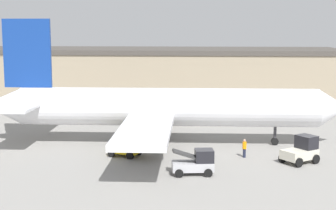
{
  "coord_description": "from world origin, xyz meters",
  "views": [
    {
      "loc": [
        3.28,
        -48.3,
        11.23
      ],
      "look_at": [
        0.0,
        0.0,
        3.78
      ],
      "focal_mm": 55.0,
      "sensor_mm": 36.0,
      "label": 1
    }
  ],
  "objects_px": {
    "ground_crew_worker": "(244,148)",
    "airplane": "(158,107)",
    "belt_loader_truck": "(196,163)",
    "pushback_tug": "(302,151)",
    "baggage_tug": "(127,146)"
  },
  "relations": [
    {
      "from": "ground_crew_worker",
      "to": "airplane",
      "type": "bearing_deg",
      "value": 52.14
    },
    {
      "from": "airplane",
      "to": "belt_loader_truck",
      "type": "relative_size",
      "value": 10.7
    },
    {
      "from": "pushback_tug",
      "to": "baggage_tug",
      "type": "bearing_deg",
      "value": 138.81
    },
    {
      "from": "airplane",
      "to": "baggage_tug",
      "type": "distance_m",
      "value": 6.12
    },
    {
      "from": "ground_crew_worker",
      "to": "pushback_tug",
      "type": "height_order",
      "value": "pushback_tug"
    },
    {
      "from": "baggage_tug",
      "to": "belt_loader_truck",
      "type": "relative_size",
      "value": 0.9
    },
    {
      "from": "airplane",
      "to": "baggage_tug",
      "type": "bearing_deg",
      "value": -114.68
    },
    {
      "from": "airplane",
      "to": "pushback_tug",
      "type": "xyz_separation_m",
      "value": [
        12.49,
        -6.15,
        -2.53
      ]
    },
    {
      "from": "ground_crew_worker",
      "to": "baggage_tug",
      "type": "height_order",
      "value": "baggage_tug"
    },
    {
      "from": "airplane",
      "to": "ground_crew_worker",
      "type": "height_order",
      "value": "airplane"
    },
    {
      "from": "airplane",
      "to": "pushback_tug",
      "type": "distance_m",
      "value": 14.15
    },
    {
      "from": "ground_crew_worker",
      "to": "pushback_tug",
      "type": "bearing_deg",
      "value": -113.76
    },
    {
      "from": "ground_crew_worker",
      "to": "baggage_tug",
      "type": "distance_m",
      "value": 10.12
    },
    {
      "from": "belt_loader_truck",
      "to": "pushback_tug",
      "type": "bearing_deg",
      "value": 17.61
    },
    {
      "from": "baggage_tug",
      "to": "belt_loader_truck",
      "type": "bearing_deg",
      "value": -20.56
    }
  ]
}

